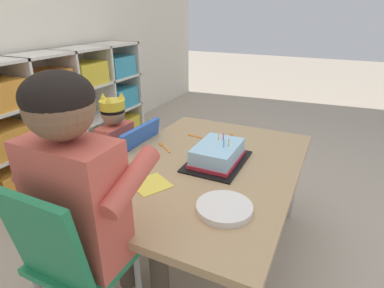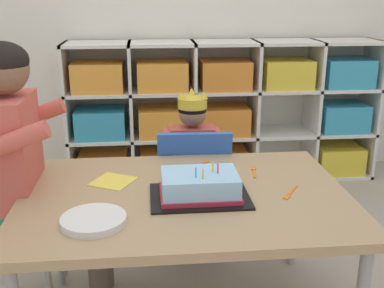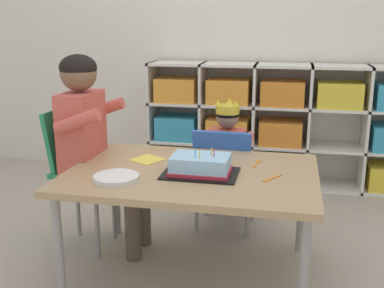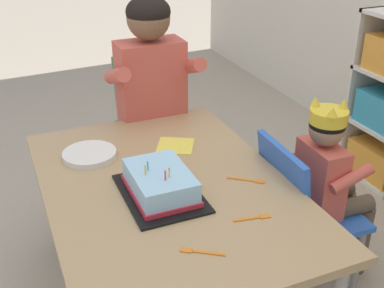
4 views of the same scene
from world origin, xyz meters
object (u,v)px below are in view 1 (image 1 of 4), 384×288
object	(u,v)px
classroom_chair_blue	(128,167)
child_with_crown	(111,144)
classroom_chair_adult_side	(73,263)
fork_near_child_seat	(238,138)
birthday_cake_on_tray	(217,155)
paper_plate_stack	(224,208)
fork_by_napkin	(196,136)
adult_helper_seated	(91,193)
activity_table	(205,173)
fork_near_cake_tray	(164,147)

from	to	relation	value
classroom_chair_blue	child_with_crown	distance (m)	0.17
classroom_chair_adult_side	fork_near_child_seat	bearing A→B (deg)	-100.80
birthday_cake_on_tray	paper_plate_stack	world-z (taller)	birthday_cake_on_tray
fork_by_napkin	adult_helper_seated	bearing A→B (deg)	-78.90
paper_plate_stack	adult_helper_seated	bearing A→B (deg)	125.91
birthday_cake_on_tray	fork_by_napkin	bearing A→B (deg)	42.54
adult_helper_seated	birthday_cake_on_tray	xyz separation A→B (m)	(0.62, -0.20, -0.09)
activity_table	fork_near_cake_tray	xyz separation A→B (m)	(0.09, 0.28, 0.04)
fork_near_child_seat	fork_near_cake_tray	bearing A→B (deg)	75.75
activity_table	fork_near_cake_tray	bearing A→B (deg)	72.34
child_with_crown	fork_near_cake_tray	world-z (taller)	child_with_crown
child_with_crown	fork_near_cake_tray	distance (m)	0.36
classroom_chair_adult_side	fork_near_cake_tray	bearing A→B (deg)	-81.48
classroom_chair_blue	adult_helper_seated	distance (m)	0.81
classroom_chair_adult_side	adult_helper_seated	world-z (taller)	adult_helper_seated
child_with_crown	birthday_cake_on_tray	world-z (taller)	child_with_crown
child_with_crown	paper_plate_stack	bearing A→B (deg)	67.20
activity_table	paper_plate_stack	distance (m)	0.37
classroom_chair_blue	adult_helper_seated	world-z (taller)	adult_helper_seated
activity_table	birthday_cake_on_tray	xyz separation A→B (m)	(0.05, -0.04, 0.08)
child_with_crown	birthday_cake_on_tray	distance (m)	0.69
fork_near_cake_tray	fork_near_child_seat	xyz separation A→B (m)	(0.29, -0.32, -0.00)
activity_table	fork_by_napkin	bearing A→B (deg)	32.06
classroom_chair_blue	classroom_chair_adult_side	world-z (taller)	classroom_chair_adult_side
fork_near_cake_tray	fork_by_napkin	bearing A→B (deg)	103.01
paper_plate_stack	fork_near_child_seat	xyz separation A→B (m)	(0.69, 0.17, -0.01)
paper_plate_stack	activity_table	bearing A→B (deg)	34.06
paper_plate_stack	classroom_chair_blue	bearing A→B (deg)	61.98
paper_plate_stack	fork_near_child_seat	size ratio (longest dim) A/B	1.75
fork_by_napkin	fork_near_child_seat	bearing A→B (deg)	29.37
activity_table	paper_plate_stack	bearing A→B (deg)	-145.94
classroom_chair_blue	child_with_crown	size ratio (longest dim) A/B	0.81
adult_helper_seated	fork_near_cake_tray	distance (m)	0.68
child_with_crown	adult_helper_seated	world-z (taller)	adult_helper_seated
classroom_chair_blue	fork_near_cake_tray	size ratio (longest dim) A/B	5.35
paper_plate_stack	fork_by_napkin	world-z (taller)	paper_plate_stack
paper_plate_stack	fork_by_napkin	distance (m)	0.72
activity_table	classroom_chair_adult_side	bearing A→B (deg)	166.81
classroom_chair_adult_side	fork_near_cake_tray	xyz separation A→B (m)	(0.78, 0.12, 0.07)
classroom_chair_adult_side	adult_helper_seated	distance (m)	0.23
classroom_chair_blue	child_with_crown	xyz separation A→B (m)	(0.00, 0.11, 0.12)
adult_helper_seated	activity_table	bearing A→B (deg)	-105.85
fork_by_napkin	classroom_chair_blue	bearing A→B (deg)	-138.42
activity_table	fork_by_napkin	world-z (taller)	fork_by_napkin
classroom_chair_adult_side	birthday_cake_on_tray	world-z (taller)	classroom_chair_adult_side
classroom_chair_blue	birthday_cake_on_tray	distance (m)	0.61
child_with_crown	classroom_chair_adult_side	bearing A→B (deg)	33.79
classroom_chair_blue	fork_by_napkin	bearing A→B (deg)	124.26
birthday_cake_on_tray	child_with_crown	bearing A→B (deg)	86.80
child_with_crown	paper_plate_stack	xyz separation A→B (m)	(-0.39, -0.85, 0.06)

